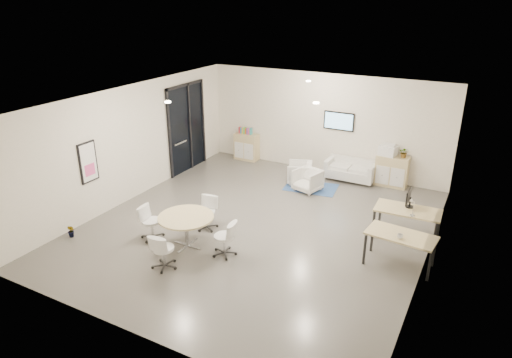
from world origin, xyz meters
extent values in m
cube|color=#56534F|center=(0.00, 0.00, -0.40)|extent=(8.00, 9.00, 0.80)
cube|color=white|center=(0.00, 0.00, 3.60)|extent=(8.00, 9.00, 0.80)
cube|color=silver|center=(0.00, 4.90, 1.60)|extent=(8.00, 0.80, 3.20)
cube|color=silver|center=(0.00, -4.90, 1.60)|extent=(8.00, 0.80, 3.20)
cube|color=silver|center=(-4.40, 0.00, 1.60)|extent=(0.80, 9.00, 3.20)
cube|color=silver|center=(4.40, 0.00, 1.60)|extent=(0.80, 9.00, 3.20)
cube|color=black|center=(-3.96, 2.50, 1.43)|extent=(0.02, 1.90, 2.85)
cube|color=black|center=(-3.94, 2.50, 2.81)|extent=(0.06, 1.90, 0.08)
cube|color=black|center=(-3.94, 1.59, 1.43)|extent=(0.06, 0.08, 2.85)
cube|color=black|center=(-3.94, 3.41, 1.43)|extent=(0.06, 0.08, 2.85)
cube|color=black|center=(-3.94, 2.65, 1.43)|extent=(0.06, 0.07, 2.85)
cube|color=#B2B2B7|center=(-3.90, 2.05, 1.05)|extent=(0.04, 0.60, 0.05)
cube|color=black|center=(-3.98, -1.60, 1.55)|extent=(0.04, 0.54, 1.04)
cube|color=white|center=(-3.95, -1.60, 1.55)|extent=(0.01, 0.46, 0.96)
cube|color=#E64D91|center=(-3.95, -1.60, 1.35)|extent=(0.01, 0.32, 0.30)
cube|color=black|center=(0.50, 4.46, 1.75)|extent=(0.98, 0.05, 0.58)
cube|color=#8BC8F0|center=(0.50, 4.44, 1.75)|extent=(0.90, 0.01, 0.50)
cylinder|color=#FFEAC6|center=(-1.80, -1.00, 3.18)|extent=(0.14, 0.14, 0.03)
cylinder|color=#FFEAC6|center=(1.20, 0.50, 3.18)|extent=(0.14, 0.14, 0.03)
cylinder|color=#FFEAC6|center=(0.00, 3.00, 3.18)|extent=(0.14, 0.14, 0.03)
cube|color=tan|center=(-2.72, 4.26, 0.47)|extent=(0.83, 0.42, 0.94)
cube|color=silver|center=(-2.91, 4.05, 0.37)|extent=(0.35, 0.02, 0.56)
cube|color=silver|center=(-2.53, 4.05, 0.37)|extent=(0.35, 0.02, 0.56)
cube|color=tan|center=(2.33, 4.25, 0.48)|extent=(0.95, 0.44, 0.95)
cube|color=silver|center=(2.11, 4.02, 0.38)|extent=(0.40, 0.02, 0.57)
cube|color=silver|center=(2.55, 4.02, 0.38)|extent=(0.40, 0.02, 0.57)
cube|color=red|center=(-2.98, 4.26, 1.05)|extent=(0.04, 0.14, 0.22)
cube|color=#337FCC|center=(-2.92, 4.26, 1.05)|extent=(0.04, 0.14, 0.22)
cube|color=gold|center=(-2.86, 4.26, 1.05)|extent=(0.04, 0.14, 0.22)
cube|color=#4CB24C|center=(-2.79, 4.26, 1.05)|extent=(0.04, 0.14, 0.22)
cube|color=#CC6619|center=(-2.73, 4.26, 1.05)|extent=(0.04, 0.14, 0.22)
cube|color=purple|center=(-2.67, 4.26, 1.05)|extent=(0.04, 0.14, 0.22)
cube|color=#E54C7F|center=(-2.61, 4.26, 1.05)|extent=(0.04, 0.14, 0.22)
cube|color=teal|center=(-2.55, 4.26, 1.05)|extent=(0.04, 0.14, 0.22)
cube|color=white|center=(2.15, 4.25, 1.09)|extent=(0.55, 0.48, 0.29)
cube|color=white|center=(2.15, 4.25, 1.27)|extent=(0.41, 0.36, 0.06)
cube|color=beige|center=(1.11, 4.08, 0.24)|extent=(1.51, 0.76, 0.28)
cube|color=beige|center=(1.11, 4.37, 0.52)|extent=(1.51, 0.18, 0.28)
cube|color=beige|center=(0.42, 4.08, 0.38)|extent=(0.14, 0.76, 0.57)
cube|color=beige|center=(1.80, 4.08, 0.38)|extent=(0.14, 0.76, 0.57)
cube|color=#2F4D90|center=(0.25, 2.95, 0.01)|extent=(1.65, 1.21, 0.01)
imported|color=beige|center=(-0.22, 3.13, 0.37)|extent=(0.87, 0.90, 0.74)
imported|color=beige|center=(0.24, 2.67, 0.36)|extent=(0.85, 0.82, 0.73)
cube|color=tan|center=(3.39, 1.09, 0.75)|extent=(1.52, 0.81, 0.04)
cube|color=black|center=(2.70, 0.77, 0.37)|extent=(0.05, 0.05, 0.73)
cube|color=black|center=(4.08, 0.77, 0.37)|extent=(0.05, 0.05, 0.73)
cube|color=black|center=(2.70, 1.40, 0.37)|extent=(0.05, 0.05, 0.73)
cube|color=black|center=(4.08, 1.40, 0.37)|extent=(0.05, 0.05, 0.73)
cube|color=tan|center=(3.50, -0.15, 0.72)|extent=(1.49, 0.85, 0.04)
cube|color=black|center=(2.84, -0.46, 0.35)|extent=(0.05, 0.05, 0.70)
cube|color=black|center=(4.16, -0.46, 0.35)|extent=(0.05, 0.05, 0.70)
cube|color=black|center=(2.84, 0.15, 0.35)|extent=(0.05, 0.05, 0.70)
cube|color=black|center=(4.16, 0.15, 0.35)|extent=(0.05, 0.05, 0.70)
cylinder|color=black|center=(3.39, 1.24, 0.79)|extent=(0.20, 0.20, 0.02)
cube|color=black|center=(3.39, 1.24, 0.91)|extent=(0.04, 0.03, 0.24)
cube|color=black|center=(3.34, 1.24, 1.06)|extent=(0.03, 0.50, 0.32)
cylinder|color=tan|center=(-0.99, -1.66, 0.75)|extent=(1.27, 1.27, 0.04)
cylinder|color=#B2B2B7|center=(-0.99, -1.66, 0.37)|extent=(0.10, 0.10, 0.73)
cube|color=#B2B2B7|center=(-0.99, -1.66, 0.01)|extent=(0.74, 0.06, 0.03)
cube|color=#B2B2B7|center=(-0.99, -1.66, 0.01)|extent=(0.06, 0.74, 0.03)
imported|color=#3F7F3F|center=(2.63, 4.24, 1.08)|extent=(0.30, 0.33, 0.25)
imported|color=#3F7F3F|center=(-3.70, -2.63, 0.07)|extent=(0.21, 0.34, 0.15)
imported|color=white|center=(3.50, -0.33, 0.80)|extent=(0.15, 0.14, 0.12)
camera|label=1|loc=(4.79, -9.06, 5.44)|focal=32.00mm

